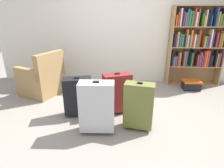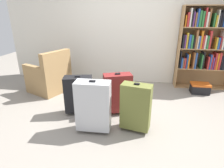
{
  "view_description": "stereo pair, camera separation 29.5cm",
  "coord_description": "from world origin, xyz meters",
  "px_view_note": "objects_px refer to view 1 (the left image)",
  "views": [
    {
      "loc": [
        0.02,
        -2.57,
        1.61
      ],
      "look_at": [
        -0.11,
        0.18,
        0.55
      ],
      "focal_mm": 29.74,
      "sensor_mm": 36.0,
      "label": 1
    },
    {
      "loc": [
        0.32,
        -2.54,
        1.61
      ],
      "look_at": [
        -0.11,
        0.18,
        0.55
      ],
      "focal_mm": 29.74,
      "sensor_mm": 36.0,
      "label": 2
    }
  ],
  "objects_px": {
    "suitcase_dark_red": "(117,93)",
    "suitcase_silver": "(97,107)",
    "bookshelf": "(196,43)",
    "mug": "(69,91)",
    "armchair": "(43,79)",
    "storage_box": "(191,85)",
    "suitcase_black": "(78,96)",
    "suitcase_olive": "(139,105)"
  },
  "relations": [
    {
      "from": "suitcase_dark_red",
      "to": "suitcase_silver",
      "type": "bearing_deg",
      "value": -114.78
    },
    {
      "from": "bookshelf",
      "to": "mug",
      "type": "distance_m",
      "value": 3.0
    },
    {
      "from": "bookshelf",
      "to": "suitcase_dark_red",
      "type": "relative_size",
      "value": 2.47
    },
    {
      "from": "armchair",
      "to": "storage_box",
      "type": "height_order",
      "value": "armchair"
    },
    {
      "from": "armchair",
      "to": "suitcase_black",
      "type": "distance_m",
      "value": 1.24
    },
    {
      "from": "bookshelf",
      "to": "suitcase_black",
      "type": "xyz_separation_m",
      "value": [
        -2.37,
        -1.58,
        -0.64
      ]
    },
    {
      "from": "suitcase_silver",
      "to": "suitcase_olive",
      "type": "relative_size",
      "value": 1.06
    },
    {
      "from": "suitcase_black",
      "to": "armchair",
      "type": "bearing_deg",
      "value": 137.88
    },
    {
      "from": "storage_box",
      "to": "suitcase_olive",
      "type": "relative_size",
      "value": 0.51
    },
    {
      "from": "suitcase_silver",
      "to": "suitcase_dark_red",
      "type": "distance_m",
      "value": 0.63
    },
    {
      "from": "armchair",
      "to": "storage_box",
      "type": "bearing_deg",
      "value": 6.57
    },
    {
      "from": "suitcase_olive",
      "to": "armchair",
      "type": "bearing_deg",
      "value": 147.54
    },
    {
      "from": "armchair",
      "to": "suitcase_black",
      "type": "height_order",
      "value": "armchair"
    },
    {
      "from": "armchair",
      "to": "suitcase_olive",
      "type": "relative_size",
      "value": 1.26
    },
    {
      "from": "suitcase_black",
      "to": "suitcase_dark_red",
      "type": "bearing_deg",
      "value": 9.71
    },
    {
      "from": "suitcase_olive",
      "to": "suitcase_silver",
      "type": "bearing_deg",
      "value": -169.57
    },
    {
      "from": "armchair",
      "to": "bookshelf",
      "type": "bearing_deg",
      "value": 12.71
    },
    {
      "from": "suitcase_dark_red",
      "to": "mug",
      "type": "bearing_deg",
      "value": 143.96
    },
    {
      "from": "mug",
      "to": "storage_box",
      "type": "bearing_deg",
      "value": 7.43
    },
    {
      "from": "mug",
      "to": "bookshelf",
      "type": "bearing_deg",
      "value": 14.65
    },
    {
      "from": "storage_box",
      "to": "suitcase_dark_red",
      "type": "distance_m",
      "value": 1.98
    },
    {
      "from": "suitcase_olive",
      "to": "suitcase_dark_red",
      "type": "relative_size",
      "value": 1.03
    },
    {
      "from": "mug",
      "to": "suitcase_silver",
      "type": "bearing_deg",
      "value": -60.05
    },
    {
      "from": "storage_box",
      "to": "mug",
      "type": "bearing_deg",
      "value": -172.57
    },
    {
      "from": "bookshelf",
      "to": "suitcase_black",
      "type": "height_order",
      "value": "bookshelf"
    },
    {
      "from": "suitcase_dark_red",
      "to": "suitcase_olive",
      "type": "bearing_deg",
      "value": -55.7
    },
    {
      "from": "mug",
      "to": "suitcase_dark_red",
      "type": "distance_m",
      "value": 1.31
    },
    {
      "from": "bookshelf",
      "to": "suitcase_silver",
      "type": "xyz_separation_m",
      "value": [
        -2.0,
        -2.04,
        -0.58
      ]
    },
    {
      "from": "suitcase_black",
      "to": "mug",
      "type": "bearing_deg",
      "value": 114.62
    },
    {
      "from": "storage_box",
      "to": "suitcase_black",
      "type": "bearing_deg",
      "value": -152.07
    },
    {
      "from": "bookshelf",
      "to": "armchair",
      "type": "height_order",
      "value": "bookshelf"
    },
    {
      "from": "mug",
      "to": "armchair",
      "type": "bearing_deg",
      "value": -177.79
    },
    {
      "from": "suitcase_olive",
      "to": "suitcase_black",
      "type": "height_order",
      "value": "suitcase_olive"
    },
    {
      "from": "suitcase_olive",
      "to": "suitcase_black",
      "type": "distance_m",
      "value": 1.02
    },
    {
      "from": "armchair",
      "to": "suitcase_dark_red",
      "type": "xyz_separation_m",
      "value": [
        1.56,
        -0.73,
        0.05
      ]
    },
    {
      "from": "armchair",
      "to": "suitcase_silver",
      "type": "xyz_separation_m",
      "value": [
        1.29,
        -1.3,
        0.09
      ]
    },
    {
      "from": "suitcase_silver",
      "to": "suitcase_dark_red",
      "type": "relative_size",
      "value": 1.1
    },
    {
      "from": "armchair",
      "to": "storage_box",
      "type": "xyz_separation_m",
      "value": [
        3.19,
        0.37,
        -0.2
      ]
    },
    {
      "from": "bookshelf",
      "to": "suitcase_dark_red",
      "type": "height_order",
      "value": "bookshelf"
    },
    {
      "from": "suitcase_silver",
      "to": "suitcase_olive",
      "type": "bearing_deg",
      "value": 10.43
    },
    {
      "from": "suitcase_silver",
      "to": "bookshelf",
      "type": "bearing_deg",
      "value": 45.64
    },
    {
      "from": "armchair",
      "to": "mug",
      "type": "xyz_separation_m",
      "value": [
        0.53,
        0.02,
        -0.27
      ]
    }
  ]
}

